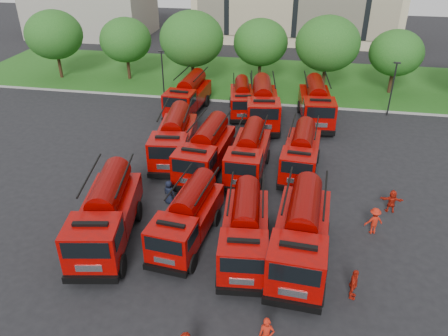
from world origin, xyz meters
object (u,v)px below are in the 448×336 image
object	(u,v)px
fire_truck_7	(301,153)
firefighter_2	(351,297)
fire_truck_5	(206,150)
firefighter_5	(389,211)
fire_truck_4	(174,138)
firefighter_3	(372,233)
fire_truck_2	(245,230)
firefighter_4	(170,203)
fire_truck_0	(106,214)
fire_truck_8	(188,95)
fire_truck_6	(249,153)
fire_truck_10	(262,104)
fire_truck_1	(188,217)
fire_truck_9	(242,99)
fire_truck_3	(301,234)

from	to	relation	value
fire_truck_7	firefighter_2	world-z (taller)	fire_truck_7
fire_truck_5	fire_truck_7	distance (m)	6.87
fire_truck_5	firefighter_5	xyz separation A→B (m)	(12.60, -2.90, -1.74)
fire_truck_4	firefighter_3	size ratio (longest dim) A/B	4.61
fire_truck_5	firefighter_2	distance (m)	14.64
fire_truck_2	firefighter_2	size ratio (longest dim) A/B	4.23
firefighter_2	firefighter_4	bearing A→B (deg)	73.35
fire_truck_0	fire_truck_7	size ratio (longest dim) A/B	1.17
fire_truck_0	fire_truck_8	world-z (taller)	fire_truck_0
fire_truck_6	fire_truck_10	size ratio (longest dim) A/B	0.86
fire_truck_2	fire_truck_7	size ratio (longest dim) A/B	1.03
fire_truck_1	fire_truck_7	bearing A→B (deg)	62.31
fire_truck_5	fire_truck_8	xyz separation A→B (m)	(-4.09, 10.84, -0.02)
fire_truck_4	fire_truck_2	bearing A→B (deg)	-62.53
firefighter_4	fire_truck_2	bearing A→B (deg)	162.45
fire_truck_2	fire_truck_9	xyz separation A→B (m)	(-3.07, 20.07, -0.14)
fire_truck_8	firefighter_4	distance (m)	15.68
fire_truck_5	fire_truck_10	bearing A→B (deg)	76.87
fire_truck_1	firefighter_4	xyz separation A→B (m)	(-2.13, 3.37, -1.57)
fire_truck_5	firefighter_3	size ratio (longest dim) A/B	4.54
fire_truck_2	firefighter_2	xyz separation A→B (m)	(5.62, -2.27, -1.62)
fire_truck_10	firefighter_2	world-z (taller)	fire_truck_10
fire_truck_1	fire_truck_8	distance (m)	19.33
fire_truck_7	firefighter_3	bearing A→B (deg)	-51.67
fire_truck_5	fire_truck_0	bearing A→B (deg)	-108.32
fire_truck_7	firefighter_2	bearing A→B (deg)	-72.45
fire_truck_9	fire_truck_10	size ratio (longest dim) A/B	0.82
fire_truck_3	fire_truck_4	size ratio (longest dim) A/B	1.02
fire_truck_0	fire_truck_4	world-z (taller)	fire_truck_0
fire_truck_4	fire_truck_8	size ratio (longest dim) A/B	1.03
fire_truck_6	firefighter_4	distance (m)	6.83
fire_truck_7	firefighter_5	size ratio (longest dim) A/B	4.56
firefighter_4	fire_truck_8	bearing A→B (deg)	-61.47
fire_truck_5	fire_truck_8	world-z (taller)	fire_truck_5
fire_truck_6	firefighter_3	bearing A→B (deg)	-33.40
fire_truck_6	firefighter_3	xyz separation A→B (m)	(8.17, -5.71, -1.61)
fire_truck_6	fire_truck_9	xyz separation A→B (m)	(-2.07, 11.16, -0.13)
fire_truck_2	fire_truck_5	world-z (taller)	fire_truck_5
fire_truck_0	fire_truck_4	size ratio (longest dim) A/B	1.04
fire_truck_4	firefighter_3	xyz separation A→B (m)	(14.03, -6.94, -1.75)
firefighter_3	firefighter_5	bearing A→B (deg)	-137.79
fire_truck_5	firefighter_4	size ratio (longest dim) A/B	4.67
fire_truck_6	firefighter_5	size ratio (longest dim) A/B	4.58
fire_truck_2	fire_truck_8	world-z (taller)	fire_truck_8
fire_truck_1	fire_truck_7	xyz separation A→B (m)	(6.08, 9.04, 0.02)
fire_truck_2	fire_truck_6	world-z (taller)	fire_truck_2
fire_truck_1	fire_truck_7	distance (m)	10.90
fire_truck_5	firefighter_2	world-z (taller)	fire_truck_5
fire_truck_10	fire_truck_6	bearing A→B (deg)	-97.82
fire_truck_0	fire_truck_9	xyz separation A→B (m)	(4.75, 20.30, -0.33)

